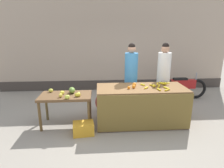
% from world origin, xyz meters
% --- Properties ---
extents(ground_plane, '(24.00, 24.00, 0.00)m').
position_xyz_m(ground_plane, '(0.00, 0.00, 0.00)').
color(ground_plane, gray).
extents(market_wall_back, '(8.46, 0.23, 3.39)m').
position_xyz_m(market_wall_back, '(0.00, 2.85, 1.67)').
color(market_wall_back, tan).
rests_on(market_wall_back, ground).
extents(fruit_stall_counter, '(2.07, 0.91, 0.89)m').
position_xyz_m(fruit_stall_counter, '(0.42, -0.01, 0.44)').
color(fruit_stall_counter, brown).
rests_on(fruit_stall_counter, ground).
extents(side_table_wooden, '(1.17, 0.65, 0.74)m').
position_xyz_m(side_table_wooden, '(-1.34, 0.00, 0.65)').
color(side_table_wooden, brown).
rests_on(side_table_wooden, ground).
extents(banana_bunch_pile, '(0.70, 0.68, 0.07)m').
position_xyz_m(banana_bunch_pile, '(0.82, 0.02, 0.91)').
color(banana_bunch_pile, gold).
rests_on(banana_bunch_pile, fruit_stall_counter).
extents(orange_pile, '(0.24, 0.28, 0.09)m').
position_xyz_m(orange_pile, '(0.21, -0.01, 0.93)').
color(orange_pile, orange).
rests_on(orange_pile, fruit_stall_counter).
extents(mango_papaya_pile, '(0.81, 0.59, 0.14)m').
position_xyz_m(mango_papaya_pile, '(-1.26, 0.02, 0.80)').
color(mango_papaya_pile, yellow).
rests_on(mango_papaya_pile, side_table_wooden).
extents(vendor_woman_blue_shirt, '(0.34, 0.34, 1.86)m').
position_xyz_m(vendor_woman_blue_shirt, '(0.28, 0.69, 0.94)').
color(vendor_woman_blue_shirt, '#33333D').
rests_on(vendor_woman_blue_shirt, ground).
extents(vendor_woman_white_shirt, '(0.34, 0.34, 1.87)m').
position_xyz_m(vendor_woman_white_shirt, '(1.15, 0.65, 0.94)').
color(vendor_woman_white_shirt, '#33333D').
rests_on(vendor_woman_white_shirt, ground).
extents(parked_motorcycle, '(1.60, 0.18, 0.88)m').
position_xyz_m(parked_motorcycle, '(2.13, 1.53, 0.40)').
color(parked_motorcycle, black).
rests_on(parked_motorcycle, ground).
extents(produce_crate, '(0.47, 0.37, 0.26)m').
position_xyz_m(produce_crate, '(-0.92, -0.47, 0.13)').
color(produce_crate, gold).
rests_on(produce_crate, ground).
extents(produce_sack, '(0.43, 0.39, 0.51)m').
position_xyz_m(produce_sack, '(-0.51, 0.73, 0.25)').
color(produce_sack, maroon).
rests_on(produce_sack, ground).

